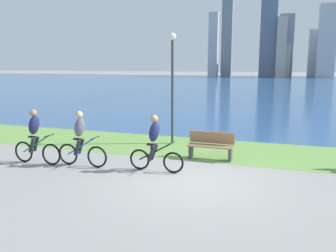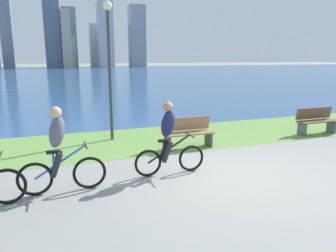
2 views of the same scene
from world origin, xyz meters
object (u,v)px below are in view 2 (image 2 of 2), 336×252
object	(u,v)px
cyclist_lead	(169,138)
lamppost_tall	(109,53)
cyclist_trailing	(59,151)
bench_near_path	(188,133)
bench_far_along_path	(316,121)

from	to	relation	value
cyclist_lead	lamppost_tall	distance (m)	4.10
cyclist_trailing	bench_near_path	size ratio (longest dim) A/B	1.14
cyclist_lead	bench_far_along_path	distance (m)	6.48
cyclist_trailing	bench_far_along_path	distance (m)	8.77
bench_far_along_path	lamppost_tall	distance (m)	7.36
cyclist_trailing	bench_near_path	bearing A→B (deg)	29.83
lamppost_tall	cyclist_trailing	bearing A→B (deg)	-113.85
cyclist_lead	bench_far_along_path	xyz separation A→B (m)	(6.17, 1.94, -0.38)
bench_far_along_path	lamppost_tall	world-z (taller)	lamppost_tall
cyclist_trailing	lamppost_tall	xyz separation A→B (m)	(1.68, 3.80, 1.91)
cyclist_trailing	bench_far_along_path	bearing A→B (deg)	14.37
bench_near_path	bench_far_along_path	xyz separation A→B (m)	(4.90, 0.12, 0.00)
bench_near_path	lamppost_tall	size ratio (longest dim) A/B	0.35
bench_far_along_path	lamppost_tall	size ratio (longest dim) A/B	0.35
cyclist_lead	cyclist_trailing	xyz separation A→B (m)	(-2.32, -0.23, 0.01)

